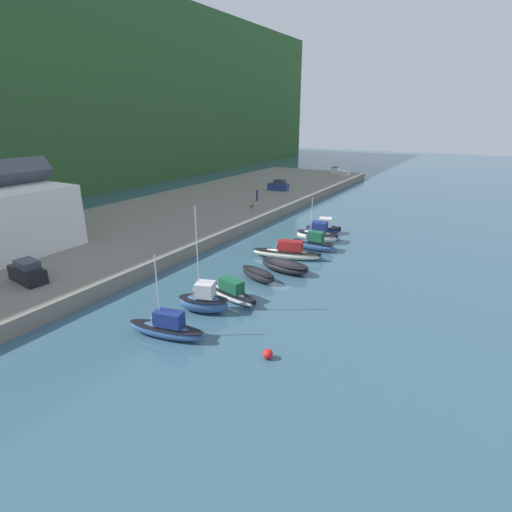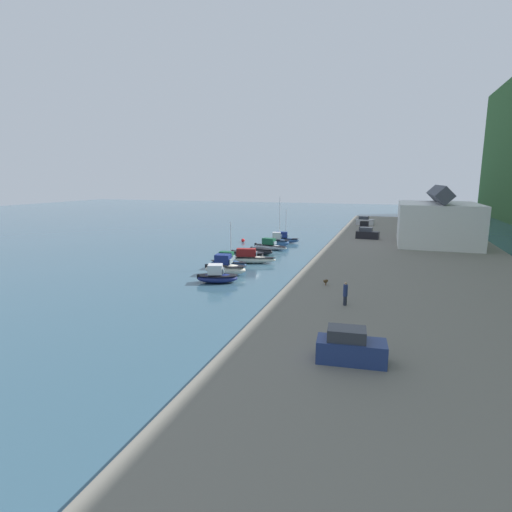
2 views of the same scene
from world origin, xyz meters
The scene contains 17 objects.
ground_plane centered at (0.00, 0.00, 0.00)m, with size 320.00×320.00×0.00m, color #385B70.
quay_promenade centered at (0.00, 24.11, 0.76)m, with size 138.61×27.51×1.52m.
moored_boat_0 centered at (-18.76, 0.26, 0.82)m, with size 2.84×6.62×6.75m.
moored_boat_1 centered at (-13.88, 0.45, 1.05)m, with size 3.25×4.89×9.47m.
moored_boat_2 centered at (-10.63, -0.08, 0.72)m, with size 3.09×7.01×2.05m.
moored_boat_3 centered at (-5.41, -0.06, 0.65)m, with size 2.90×4.80×1.21m.
moored_boat_4 centered at (-1.80, -1.36, 0.64)m, with size 3.07×6.14×1.19m.
moored_boat_5 centered at (2.14, 0.23, 0.81)m, with size 3.77×8.55×2.26m.
moored_boat_6 centered at (6.70, -1.22, 0.92)m, with size 1.66×5.61×6.73m.
moored_boat_7 centered at (10.29, -0.22, 1.02)m, with size 2.89×5.94×2.77m.
moored_boat_8 centered at (14.50, 0.50, 0.83)m, with size 3.86×5.59×2.31m.
parked_car_1 centered at (-19.67, 16.56, 2.44)m, with size 2.29×4.38×2.16m.
parked_car_2 centered at (34.87, 18.52, 2.44)m, with size 2.17×4.35×2.16m.
pickup_truck_0 centered at (62.85, 15.47, 2.34)m, with size 2.43×4.90×1.90m.
person_on_quay centered at (23.50, 17.01, 2.62)m, with size 0.40×0.40×2.14m.
dog_on_quay centered at (17.25, 14.32, 1.98)m, with size 0.87×0.57×0.68m.
mooring_buoy_0 centered at (-17.29, -7.82, 0.37)m, with size 0.73×0.73×0.73m.
Camera 1 is at (-38.59, -19.43, 16.35)m, focal length 28.00 mm.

